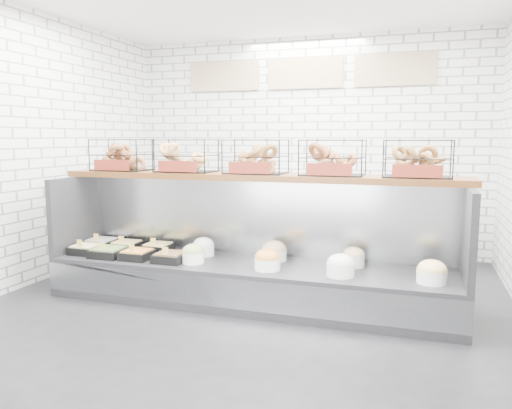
% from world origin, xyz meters
% --- Properties ---
extents(ground, '(5.50, 5.50, 0.00)m').
position_xyz_m(ground, '(0.00, 0.00, 0.00)').
color(ground, black).
rests_on(ground, ground).
extents(room_shell, '(5.02, 5.51, 3.01)m').
position_xyz_m(room_shell, '(0.00, 0.60, 2.06)').
color(room_shell, silver).
rests_on(room_shell, ground).
extents(display_case, '(4.00, 0.90, 1.20)m').
position_xyz_m(display_case, '(-0.02, 0.34, 0.33)').
color(display_case, black).
rests_on(display_case, ground).
extents(bagel_shelf, '(4.10, 0.50, 0.40)m').
position_xyz_m(bagel_shelf, '(-0.00, 0.52, 1.38)').
color(bagel_shelf, '#45240E').
rests_on(bagel_shelf, display_case).
extents(prep_counter, '(4.00, 0.60, 1.20)m').
position_xyz_m(prep_counter, '(-0.00, 2.43, 0.47)').
color(prep_counter, '#93969B').
rests_on(prep_counter, ground).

